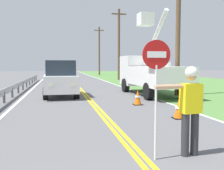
{
  "coord_description": "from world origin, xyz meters",
  "views": [
    {
      "loc": [
        -1.58,
        -1.38,
        1.85
      ],
      "look_at": [
        0.11,
        6.96,
        1.2
      ],
      "focal_mm": 42.08,
      "sensor_mm": 36.0,
      "label": 1
    }
  ],
  "objects_px": {
    "flagger_worker": "(190,105)",
    "stop_sign_paddle": "(156,73)",
    "oncoming_suv_nearest": "(60,78)",
    "traffic_cone_mid": "(138,98)",
    "utility_bucket_truck": "(149,72)",
    "utility_pole_mid": "(119,43)",
    "utility_pole_near": "(178,20)",
    "traffic_cone_lead": "(179,109)",
    "utility_pole_far": "(99,50)"
  },
  "relations": [
    {
      "from": "flagger_worker",
      "to": "stop_sign_paddle",
      "type": "relative_size",
      "value": 0.78
    },
    {
      "from": "utility_bucket_truck",
      "to": "utility_pole_mid",
      "type": "height_order",
      "value": "utility_pole_mid"
    },
    {
      "from": "oncoming_suv_nearest",
      "to": "traffic_cone_lead",
      "type": "bearing_deg",
      "value": -61.93
    },
    {
      "from": "utility_bucket_truck",
      "to": "traffic_cone_mid",
      "type": "relative_size",
      "value": 9.83
    },
    {
      "from": "stop_sign_paddle",
      "to": "flagger_worker",
      "type": "bearing_deg",
      "value": 6.03
    },
    {
      "from": "utility_pole_mid",
      "to": "utility_pole_far",
      "type": "xyz_separation_m",
      "value": [
        -0.0,
        15.77,
        0.04
      ]
    },
    {
      "from": "utility_pole_mid",
      "to": "traffic_cone_lead",
      "type": "relative_size",
      "value": 12.21
    },
    {
      "from": "traffic_cone_lead",
      "to": "traffic_cone_mid",
      "type": "xyz_separation_m",
      "value": [
        -0.47,
        3.28,
        0.0
      ]
    },
    {
      "from": "oncoming_suv_nearest",
      "to": "utility_pole_near",
      "type": "height_order",
      "value": "utility_pole_near"
    },
    {
      "from": "traffic_cone_mid",
      "to": "stop_sign_paddle",
      "type": "bearing_deg",
      "value": -104.26
    },
    {
      "from": "stop_sign_paddle",
      "to": "utility_pole_mid",
      "type": "xyz_separation_m",
      "value": [
        5.35,
        26.5,
        2.75
      ]
    },
    {
      "from": "stop_sign_paddle",
      "to": "utility_pole_far",
      "type": "relative_size",
      "value": 0.27
    },
    {
      "from": "flagger_worker",
      "to": "stop_sign_paddle",
      "type": "bearing_deg",
      "value": -173.97
    },
    {
      "from": "flagger_worker",
      "to": "traffic_cone_lead",
      "type": "bearing_deg",
      "value": 67.44
    },
    {
      "from": "flagger_worker",
      "to": "stop_sign_paddle",
      "type": "height_order",
      "value": "stop_sign_paddle"
    },
    {
      "from": "utility_pole_far",
      "to": "utility_bucket_truck",
      "type": "bearing_deg",
      "value": -92.96
    },
    {
      "from": "flagger_worker",
      "to": "traffic_cone_lead",
      "type": "height_order",
      "value": "flagger_worker"
    },
    {
      "from": "oncoming_suv_nearest",
      "to": "traffic_cone_mid",
      "type": "height_order",
      "value": "oncoming_suv_nearest"
    },
    {
      "from": "utility_pole_near",
      "to": "utility_pole_mid",
      "type": "relative_size",
      "value": 1.01
    },
    {
      "from": "utility_pole_mid",
      "to": "traffic_cone_mid",
      "type": "bearing_deg",
      "value": -100.42
    },
    {
      "from": "utility_bucket_truck",
      "to": "utility_pole_near",
      "type": "relative_size",
      "value": 0.79
    },
    {
      "from": "flagger_worker",
      "to": "utility_pole_far",
      "type": "distance_m",
      "value": 42.58
    },
    {
      "from": "flagger_worker",
      "to": "traffic_cone_lead",
      "type": "distance_m",
      "value": 3.84
    },
    {
      "from": "utility_pole_near",
      "to": "traffic_cone_mid",
      "type": "bearing_deg",
      "value": -137.45
    },
    {
      "from": "utility_bucket_truck",
      "to": "utility_pole_mid",
      "type": "relative_size",
      "value": 0.8
    },
    {
      "from": "oncoming_suv_nearest",
      "to": "utility_pole_near",
      "type": "distance_m",
      "value": 7.84
    },
    {
      "from": "utility_pole_mid",
      "to": "stop_sign_paddle",
      "type": "bearing_deg",
      "value": -101.42
    },
    {
      "from": "utility_pole_near",
      "to": "utility_pole_mid",
      "type": "height_order",
      "value": "utility_pole_near"
    },
    {
      "from": "utility_bucket_truck",
      "to": "traffic_cone_lead",
      "type": "xyz_separation_m",
      "value": [
        -1.52,
        -7.39,
        -1.07
      ]
    },
    {
      "from": "utility_pole_far",
      "to": "traffic_cone_lead",
      "type": "distance_m",
      "value": 39.05
    },
    {
      "from": "utility_pole_mid",
      "to": "traffic_cone_lead",
      "type": "xyz_separation_m",
      "value": [
        -3.14,
        -22.93,
        -4.12
      ]
    },
    {
      "from": "utility_bucket_truck",
      "to": "traffic_cone_lead",
      "type": "distance_m",
      "value": 7.62
    },
    {
      "from": "flagger_worker",
      "to": "utility_pole_mid",
      "type": "relative_size",
      "value": 0.21
    },
    {
      "from": "utility_pole_near",
      "to": "traffic_cone_lead",
      "type": "distance_m",
      "value": 8.25
    },
    {
      "from": "utility_bucket_truck",
      "to": "traffic_cone_mid",
      "type": "distance_m",
      "value": 4.7
    },
    {
      "from": "flagger_worker",
      "to": "stop_sign_paddle",
      "type": "distance_m",
      "value": 1.02
    },
    {
      "from": "stop_sign_paddle",
      "to": "utility_pole_far",
      "type": "height_order",
      "value": "utility_pole_far"
    },
    {
      "from": "traffic_cone_lead",
      "to": "oncoming_suv_nearest",
      "type": "bearing_deg",
      "value": 118.07
    },
    {
      "from": "utility_bucket_truck",
      "to": "utility_pole_far",
      "type": "bearing_deg",
      "value": 87.04
    },
    {
      "from": "oncoming_suv_nearest",
      "to": "traffic_cone_lead",
      "type": "xyz_separation_m",
      "value": [
        3.98,
        -7.46,
        -0.72
      ]
    },
    {
      "from": "flagger_worker",
      "to": "traffic_cone_lead",
      "type": "relative_size",
      "value": 2.61
    },
    {
      "from": "utility_bucket_truck",
      "to": "traffic_cone_mid",
      "type": "xyz_separation_m",
      "value": [
        -1.99,
        -4.12,
        -1.07
      ]
    },
    {
      "from": "oncoming_suv_nearest",
      "to": "utility_pole_near",
      "type": "xyz_separation_m",
      "value": [
        6.96,
        -1.01,
        3.46
      ]
    },
    {
      "from": "utility_pole_far",
      "to": "traffic_cone_mid",
      "type": "distance_m",
      "value": 35.85
    },
    {
      "from": "utility_bucket_truck",
      "to": "utility_pole_mid",
      "type": "xyz_separation_m",
      "value": [
        1.62,
        15.54,
        3.05
      ]
    },
    {
      "from": "stop_sign_paddle",
      "to": "utility_pole_near",
      "type": "distance_m",
      "value": 11.63
    },
    {
      "from": "flagger_worker",
      "to": "utility_pole_mid",
      "type": "distance_m",
      "value": 27.03
    },
    {
      "from": "utility_bucket_truck",
      "to": "traffic_cone_lead",
      "type": "relative_size",
      "value": 9.83
    },
    {
      "from": "flagger_worker",
      "to": "utility_pole_mid",
      "type": "height_order",
      "value": "utility_pole_mid"
    },
    {
      "from": "utility_pole_far",
      "to": "oncoming_suv_nearest",
      "type": "bearing_deg",
      "value": -102.83
    }
  ]
}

